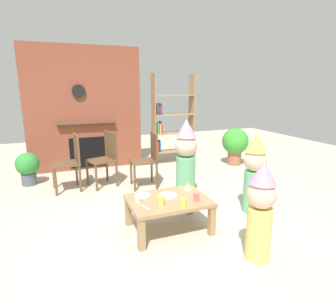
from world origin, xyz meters
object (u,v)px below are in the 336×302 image
at_px(birthday_cake_slice, 188,186).
at_px(potted_plant_tall, 235,143).
at_px(dining_chair_right, 149,157).
at_px(child_with_cone_hat, 261,209).
at_px(paper_cup_far_left, 138,198).
at_px(paper_cup_near_right, 183,203).
at_px(potted_plant_short, 28,167).
at_px(child_by_the_chairs, 186,157).
at_px(dining_chair_middle, 106,155).
at_px(dining_chair_left, 71,159).
at_px(coffee_table, 168,204).
at_px(paper_cup_near_left, 161,201).
at_px(child_in_pink, 254,172).
at_px(paper_cup_center, 196,197).
at_px(bookshelf, 170,122).
at_px(paper_plate_rear, 168,195).
at_px(paper_plate_front, 143,195).

bearing_deg(birthday_cake_slice, potted_plant_tall, 43.33).
height_order(birthday_cake_slice, dining_chair_right, dining_chair_right).
height_order(child_with_cone_hat, potted_plant_tall, child_with_cone_hat).
bearing_deg(dining_chair_right, paper_cup_far_left, 72.79).
bearing_deg(paper_cup_near_right, paper_cup_far_left, 144.14).
relative_size(potted_plant_tall, potted_plant_short, 1.40).
xyz_separation_m(child_by_the_chairs, dining_chair_middle, (-1.01, 0.98, -0.11)).
bearing_deg(birthday_cake_slice, dining_chair_middle, 114.54).
bearing_deg(paper_cup_near_right, dining_chair_left, 116.74).
xyz_separation_m(coffee_table, birthday_cake_slice, (0.33, 0.18, 0.11)).
relative_size(paper_cup_near_left, paper_cup_near_right, 1.00).
bearing_deg(dining_chair_left, paper_cup_far_left, 104.20).
xyz_separation_m(paper_cup_near_right, child_in_pink, (1.15, 0.30, 0.12)).
xyz_separation_m(coffee_table, child_in_pink, (1.22, 0.05, 0.23)).
bearing_deg(paper_cup_center, bookshelf, 73.72).
height_order(coffee_table, paper_plate_rear, paper_plate_rear).
relative_size(paper_plate_front, dining_chair_left, 0.20).
xyz_separation_m(paper_plate_front, potted_plant_tall, (2.59, 1.89, 0.07)).
distance_m(paper_plate_rear, dining_chair_left, 1.97).
bearing_deg(coffee_table, potted_plant_short, 125.88).
height_order(paper_cup_far_left, child_in_pink, child_in_pink).
bearing_deg(dining_chair_right, paper_cup_near_left, 82.01).
bearing_deg(dining_chair_middle, coffee_table, 86.11).
bearing_deg(bookshelf, dining_chair_middle, -148.23).
distance_m(paper_cup_far_left, potted_plant_tall, 3.38).
bearing_deg(paper_cup_near_right, dining_chair_middle, 102.98).
height_order(paper_cup_center, potted_plant_tall, potted_plant_tall).
distance_m(dining_chair_middle, potted_plant_tall, 2.76).
distance_m(paper_cup_far_left, paper_plate_front, 0.19).
xyz_separation_m(paper_cup_near_right, paper_plate_front, (-0.31, 0.45, -0.04)).
height_order(bookshelf, child_by_the_chairs, bookshelf).
distance_m(paper_cup_near_right, paper_plate_front, 0.55).
distance_m(paper_cup_center, dining_chair_middle, 2.08).
bearing_deg(paper_cup_far_left, child_in_pink, 0.13).
bearing_deg(child_by_the_chairs, potted_plant_tall, 162.14).
bearing_deg(potted_plant_short, birthday_cake_slice, -46.68).
height_order(child_with_cone_hat, dining_chair_left, child_with_cone_hat).
height_order(bookshelf, child_in_pink, bookshelf).
bearing_deg(potted_plant_tall, dining_chair_middle, -174.18).
height_order(paper_cup_center, paper_plate_front, paper_cup_center).
bearing_deg(birthday_cake_slice, paper_cup_center, -99.34).
bearing_deg(paper_plate_rear, potted_plant_short, 127.44).
height_order(dining_chair_left, potted_plant_short, dining_chair_left).
bearing_deg(paper_cup_near_right, paper_cup_near_left, 146.01).
bearing_deg(child_by_the_chairs, paper_plate_front, -17.32).
distance_m(coffee_table, paper_cup_far_left, 0.37).
xyz_separation_m(paper_cup_far_left, paper_plate_rear, (0.38, 0.04, -0.04)).
bearing_deg(paper_plate_rear, dining_chair_right, 81.73).
height_order(paper_plate_rear, dining_chair_right, dining_chair_right).
distance_m(coffee_table, paper_cup_near_right, 0.29).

